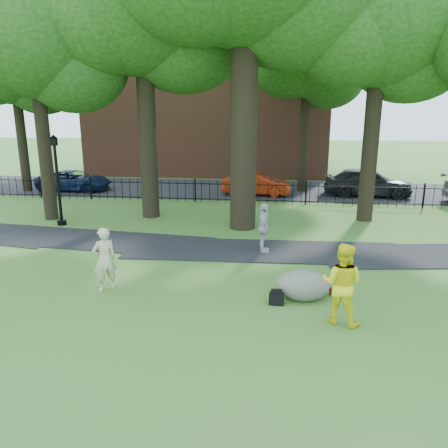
# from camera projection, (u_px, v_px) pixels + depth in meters

# --- Properties ---
(ground) EXTENTS (120.00, 120.00, 0.00)m
(ground) POSITION_uv_depth(u_px,v_px,m) (223.00, 294.00, 12.23)
(ground) COLOR #396D26
(ground) RESTS_ON ground
(footpath) EXTENTS (36.07, 3.85, 0.03)m
(footpath) POSITION_uv_depth(u_px,v_px,m) (263.00, 251.00, 15.86)
(footpath) COLOR black
(footpath) RESTS_ON ground
(street) EXTENTS (80.00, 7.00, 0.02)m
(street) POSITION_uv_depth(u_px,v_px,m) (254.00, 190.00, 27.58)
(street) COLOR black
(street) RESTS_ON ground
(iron_fence) EXTENTS (44.00, 0.04, 1.20)m
(iron_fence) POSITION_uv_depth(u_px,v_px,m) (250.00, 192.00, 23.59)
(iron_fence) COLOR black
(iron_fence) RESTS_ON ground
(brick_building) EXTENTS (18.00, 8.00, 12.00)m
(brick_building) POSITION_uv_depth(u_px,v_px,m) (209.00, 95.00, 34.15)
(brick_building) COLOR brown
(brick_building) RESTS_ON ground
(tree_row) EXTENTS (26.82, 7.96, 12.42)m
(tree_row) POSITION_uv_depth(u_px,v_px,m) (260.00, 30.00, 18.11)
(tree_row) COLOR black
(tree_row) RESTS_ON ground
(woman) EXTENTS (0.80, 0.78, 1.85)m
(woman) POSITION_uv_depth(u_px,v_px,m) (104.00, 259.00, 12.28)
(woman) COLOR beige
(woman) RESTS_ON ground
(man) EXTENTS (1.19, 1.06, 2.01)m
(man) POSITION_uv_depth(u_px,v_px,m) (342.00, 284.00, 10.37)
(man) COLOR yellow
(man) RESTS_ON ground
(pedestrian) EXTENTS (0.47, 1.07, 1.80)m
(pedestrian) POSITION_uv_depth(u_px,v_px,m) (264.00, 228.00, 15.52)
(pedestrian) COLOR #AFB0B5
(pedestrian) RESTS_ON ground
(boulder) EXTENTS (1.57, 1.28, 0.83)m
(boulder) POSITION_uv_depth(u_px,v_px,m) (303.00, 283.00, 11.90)
(boulder) COLOR #6E675B
(boulder) RESTS_ON ground
(lamppost) EXTENTS (0.39, 0.39, 3.95)m
(lamppost) POSITION_uv_depth(u_px,v_px,m) (58.00, 182.00, 18.90)
(lamppost) COLOR black
(lamppost) RESTS_ON ground
(backpack) EXTENTS (0.41, 0.26, 0.30)m
(backpack) POSITION_uv_depth(u_px,v_px,m) (276.00, 299.00, 11.56)
(backpack) COLOR black
(backpack) RESTS_ON ground
(red_bag) EXTENTS (0.38, 0.30, 0.23)m
(red_bag) POSITION_uv_depth(u_px,v_px,m) (336.00, 292.00, 12.11)
(red_bag) COLOR maroon
(red_bag) RESTS_ON ground
(red_sedan) EXTENTS (4.09, 1.70, 1.32)m
(red_sedan) POSITION_uv_depth(u_px,v_px,m) (256.00, 184.00, 25.77)
(red_sedan) COLOR #9F250C
(red_sedan) RESTS_ON ground
(navy_van) EXTENTS (4.55, 2.16, 1.26)m
(navy_van) POSITION_uv_depth(u_px,v_px,m) (74.00, 181.00, 27.20)
(navy_van) COLOR #0C1B3D
(navy_van) RESTS_ON ground
(grey_car) EXTENTS (5.11, 2.42, 1.69)m
(grey_car) POSITION_uv_depth(u_px,v_px,m) (368.00, 182.00, 25.42)
(grey_car) COLOR black
(grey_car) RESTS_ON ground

